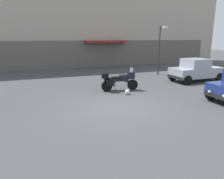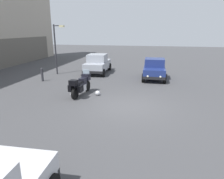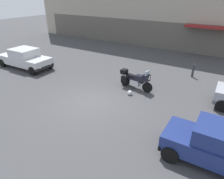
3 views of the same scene
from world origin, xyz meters
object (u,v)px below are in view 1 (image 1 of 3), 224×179
Objects in this scene: motorcycle at (119,81)px; helmet at (127,92)px; car_hatchback_near at (196,70)px; bollard_curbside at (131,70)px; streetlamp_curbside at (160,45)px.

motorcycle is 1.07m from helmet.
car_hatchback_near is at bearing 15.31° from helmet.
car_hatchback_near is 3.93× the size of bollard_curbside.
streetlamp_curbside is (5.22, 3.89, 1.90)m from motorcycle.
streetlamp_curbside is 3.28m from bollard_curbside.
car_hatchback_near reaches higher than motorcycle.
motorcycle is at bearing -175.17° from car_hatchback_near.
helmet is 0.28× the size of bollard_curbside.
motorcycle is 6.78m from streetlamp_curbside.
helmet is 0.07× the size of car_hatchback_near.
bollard_curbside reaches higher than helmet.
streetlamp_curbside is at bearing -0.93° from bollard_curbside.
motorcycle reaches higher than bollard_curbside.
motorcycle is 8.08× the size of helmet.
streetlamp_curbside reaches higher than helmet.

